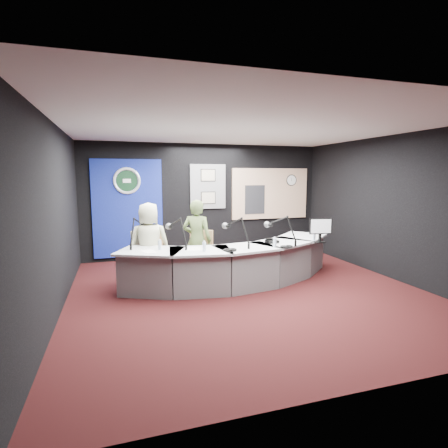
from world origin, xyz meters
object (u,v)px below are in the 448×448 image
object	(u,v)px
broadcast_desk	(236,263)
person_man	(149,244)
person_woman	(197,240)
armchair_left	(150,256)
armchair_right	(197,255)

from	to	relation	value
broadcast_desk	person_man	distance (m)	1.65
broadcast_desk	person_man	xyz separation A→B (m)	(-1.55, 0.42, 0.39)
person_man	person_woman	world-z (taller)	person_woman
broadcast_desk	armchair_left	bearing A→B (deg)	164.89
armchair_left	person_man	bearing A→B (deg)	0.00
person_woman	person_man	bearing A→B (deg)	29.56
armchair_right	person_woman	xyz separation A→B (m)	(0.00, 0.00, 0.29)
armchair_right	person_woman	distance (m)	0.29
broadcast_desk	armchair_right	size ratio (longest dim) A/B	4.56
armchair_left	person_man	world-z (taller)	person_man
broadcast_desk	armchair_right	bearing A→B (deg)	148.63
armchair_left	armchair_right	distance (m)	0.90
person_woman	broadcast_desk	bearing A→B (deg)	179.64
broadcast_desk	armchair_right	world-z (taller)	armchair_right
broadcast_desk	person_woman	bearing A→B (deg)	148.63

